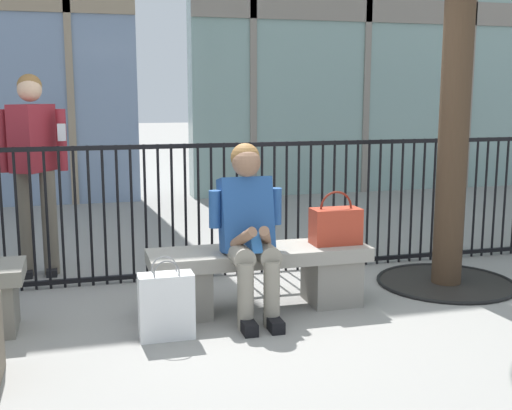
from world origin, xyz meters
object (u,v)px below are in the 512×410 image
at_px(seated_person_with_phone, 249,225).
at_px(bystander_at_railing, 34,159).
at_px(shopping_bag, 166,305).
at_px(stone_bench, 260,272).
at_px(handbag_on_bench, 336,225).

bearing_deg(seated_person_with_phone, bystander_at_railing, 134.67).
bearing_deg(shopping_bag, seated_person_with_phone, 23.40).
bearing_deg(seated_person_with_phone, shopping_bag, -156.60).
relative_size(stone_bench, handbag_on_bench, 4.04).
xyz_separation_m(seated_person_with_phone, shopping_bag, (-0.62, -0.27, -0.43)).
xyz_separation_m(seated_person_with_phone, bystander_at_railing, (-1.48, 1.50, 0.35)).
distance_m(handbag_on_bench, bystander_at_railing, 2.61).
bearing_deg(bystander_at_railing, seated_person_with_phone, -45.33).
height_order(seated_person_with_phone, shopping_bag, seated_person_with_phone).
height_order(stone_bench, handbag_on_bench, handbag_on_bench).
bearing_deg(seated_person_with_phone, handbag_on_bench, 9.71).
relative_size(seated_person_with_phone, handbag_on_bench, 3.06).
relative_size(seated_person_with_phone, bystander_at_railing, 0.71).
distance_m(handbag_on_bench, shopping_bag, 1.42).
relative_size(shopping_bag, bystander_at_railing, 0.31).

